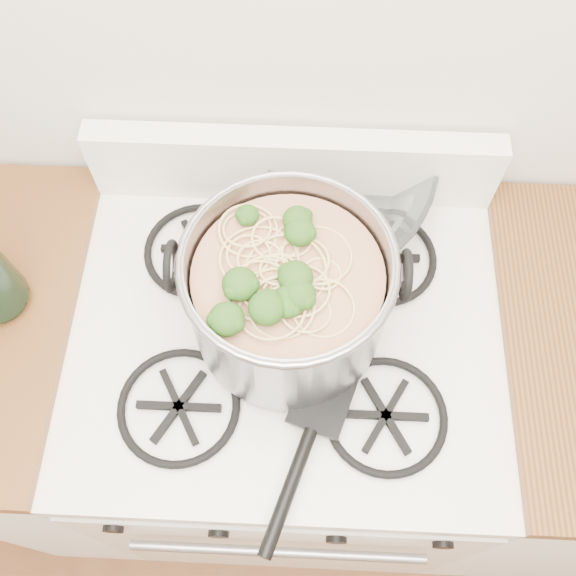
{
  "coord_description": "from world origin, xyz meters",
  "views": [
    {
      "loc": [
        0.02,
        0.81,
        1.94
      ],
      "look_at": [
        0.0,
        1.27,
        1.05
      ],
      "focal_mm": 40.0,
      "sensor_mm": 36.0,
      "label": 1
    }
  ],
  "objects_px": {
    "gas_range": "(287,409)",
    "stock_pot": "(288,295)",
    "glass_bowl": "(351,192)",
    "spatula": "(323,399)"
  },
  "relations": [
    {
      "from": "gas_range",
      "to": "stock_pot",
      "type": "relative_size",
      "value": 2.57
    },
    {
      "from": "gas_range",
      "to": "glass_bowl",
      "type": "bearing_deg",
      "value": 68.47
    },
    {
      "from": "gas_range",
      "to": "spatula",
      "type": "relative_size",
      "value": 2.98
    },
    {
      "from": "spatula",
      "to": "gas_range",
      "type": "bearing_deg",
      "value": 135.11
    },
    {
      "from": "stock_pot",
      "to": "glass_bowl",
      "type": "relative_size",
      "value": 2.94
    },
    {
      "from": "gas_range",
      "to": "glass_bowl",
      "type": "distance_m",
      "value": 0.59
    },
    {
      "from": "stock_pot",
      "to": "spatula",
      "type": "height_order",
      "value": "stock_pot"
    },
    {
      "from": "gas_range",
      "to": "stock_pot",
      "type": "height_order",
      "value": "stock_pot"
    },
    {
      "from": "gas_range",
      "to": "glass_bowl",
      "type": "relative_size",
      "value": 7.57
    },
    {
      "from": "stock_pot",
      "to": "glass_bowl",
      "type": "height_order",
      "value": "stock_pot"
    }
  ]
}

